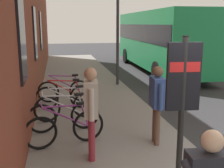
{
  "coord_description": "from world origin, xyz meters",
  "views": [
    {
      "loc": [
        -3.52,
        2.85,
        2.7
      ],
      "look_at": [
        2.71,
        1.6,
        1.32
      ],
      "focal_mm": 44.71,
      "sensor_mm": 36.0,
      "label": 1
    }
  ],
  "objects_px": {
    "bicycle_end_of_row": "(65,96)",
    "pedestrian_near_bus": "(91,104)",
    "city_bus": "(159,37)",
    "bicycle_far_end": "(64,116)",
    "bicycle_nearest_sign": "(67,106)",
    "street_lamp": "(118,17)",
    "pedestrian_crossing_street": "(157,97)",
    "bicycle_mid_rack": "(64,90)",
    "transit_info_sign": "(183,86)",
    "bicycle_beside_lamp": "(65,128)"
  },
  "relations": [
    {
      "from": "street_lamp",
      "to": "pedestrian_near_bus",
      "type": "bearing_deg",
      "value": 163.45
    },
    {
      "from": "street_lamp",
      "to": "bicycle_beside_lamp",
      "type": "bearing_deg",
      "value": 157.48
    },
    {
      "from": "bicycle_nearest_sign",
      "to": "street_lamp",
      "type": "bearing_deg",
      "value": -29.15
    },
    {
      "from": "bicycle_mid_rack",
      "to": "pedestrian_crossing_street",
      "type": "bearing_deg",
      "value": -153.8
    },
    {
      "from": "bicycle_end_of_row",
      "to": "transit_info_sign",
      "type": "xyz_separation_m",
      "value": [
        -4.37,
        -1.78,
        1.21
      ]
    },
    {
      "from": "bicycle_far_end",
      "to": "city_bus",
      "type": "bearing_deg",
      "value": -32.8
    },
    {
      "from": "bicycle_nearest_sign",
      "to": "pedestrian_crossing_street",
      "type": "distance_m",
      "value": 2.77
    },
    {
      "from": "transit_info_sign",
      "to": "bicycle_beside_lamp",
      "type": "bearing_deg",
      "value": 47.86
    },
    {
      "from": "city_bus",
      "to": "bicycle_nearest_sign",
      "type": "bearing_deg",
      "value": 145.07
    },
    {
      "from": "bicycle_mid_rack",
      "to": "street_lamp",
      "type": "bearing_deg",
      "value": -44.96
    },
    {
      "from": "city_bus",
      "to": "bicycle_beside_lamp",
      "type": "bearing_deg",
      "value": 149.54
    },
    {
      "from": "bicycle_far_end",
      "to": "bicycle_mid_rack",
      "type": "relative_size",
      "value": 1.0
    },
    {
      "from": "bicycle_far_end",
      "to": "transit_info_sign",
      "type": "bearing_deg",
      "value": -143.65
    },
    {
      "from": "bicycle_far_end",
      "to": "street_lamp",
      "type": "height_order",
      "value": "street_lamp"
    },
    {
      "from": "bicycle_far_end",
      "to": "bicycle_nearest_sign",
      "type": "relative_size",
      "value": 1.01
    },
    {
      "from": "bicycle_end_of_row",
      "to": "pedestrian_crossing_street",
      "type": "xyz_separation_m",
      "value": [
        -2.97,
        -1.88,
        0.66
      ]
    },
    {
      "from": "bicycle_far_end",
      "to": "city_bus",
      "type": "xyz_separation_m",
      "value": [
        8.89,
        -5.73,
        1.41
      ]
    },
    {
      "from": "bicycle_nearest_sign",
      "to": "pedestrian_crossing_street",
      "type": "bearing_deg",
      "value": -136.51
    },
    {
      "from": "transit_info_sign",
      "to": "pedestrian_crossing_street",
      "type": "height_order",
      "value": "transit_info_sign"
    },
    {
      "from": "bicycle_end_of_row",
      "to": "street_lamp",
      "type": "xyz_separation_m",
      "value": [
        3.15,
        -2.36,
        2.47
      ]
    },
    {
      "from": "transit_info_sign",
      "to": "city_bus",
      "type": "relative_size",
      "value": 0.23
    },
    {
      "from": "city_bus",
      "to": "pedestrian_near_bus",
      "type": "relative_size",
      "value": 5.88
    },
    {
      "from": "bicycle_end_of_row",
      "to": "pedestrian_near_bus",
      "type": "xyz_separation_m",
      "value": [
        -3.42,
        -0.41,
        0.71
      ]
    },
    {
      "from": "pedestrian_near_bus",
      "to": "street_lamp",
      "type": "height_order",
      "value": "street_lamp"
    },
    {
      "from": "bicycle_nearest_sign",
      "to": "bicycle_mid_rack",
      "type": "distance_m",
      "value": 1.83
    },
    {
      "from": "bicycle_beside_lamp",
      "to": "street_lamp",
      "type": "height_order",
      "value": "street_lamp"
    },
    {
      "from": "pedestrian_crossing_street",
      "to": "bicycle_end_of_row",
      "type": "bearing_deg",
      "value": 32.31
    },
    {
      "from": "bicycle_beside_lamp",
      "to": "pedestrian_near_bus",
      "type": "bearing_deg",
      "value": -146.61
    },
    {
      "from": "bicycle_end_of_row",
      "to": "pedestrian_crossing_street",
      "type": "distance_m",
      "value": 3.58
    },
    {
      "from": "pedestrian_crossing_street",
      "to": "street_lamp",
      "type": "relative_size",
      "value": 0.36
    },
    {
      "from": "bicycle_beside_lamp",
      "to": "bicycle_nearest_sign",
      "type": "xyz_separation_m",
      "value": [
        1.67,
        -0.1,
        0.0
      ]
    },
    {
      "from": "bicycle_far_end",
      "to": "transit_info_sign",
      "type": "height_order",
      "value": "transit_info_sign"
    },
    {
      "from": "pedestrian_near_bus",
      "to": "street_lamp",
      "type": "xyz_separation_m",
      "value": [
        6.57,
        -1.95,
        1.76
      ]
    },
    {
      "from": "city_bus",
      "to": "pedestrian_crossing_street",
      "type": "relative_size",
      "value": 6.16
    },
    {
      "from": "transit_info_sign",
      "to": "city_bus",
      "type": "height_order",
      "value": "city_bus"
    },
    {
      "from": "bicycle_nearest_sign",
      "to": "bicycle_end_of_row",
      "type": "height_order",
      "value": "same"
    },
    {
      "from": "bicycle_end_of_row",
      "to": "pedestrian_near_bus",
      "type": "relative_size",
      "value": 0.99
    },
    {
      "from": "bicycle_far_end",
      "to": "bicycle_nearest_sign",
      "type": "distance_m",
      "value": 0.83
    },
    {
      "from": "street_lamp",
      "to": "pedestrian_crossing_street",
      "type": "bearing_deg",
      "value": 175.52
    },
    {
      "from": "bicycle_far_end",
      "to": "pedestrian_crossing_street",
      "type": "height_order",
      "value": "pedestrian_crossing_street"
    },
    {
      "from": "bicycle_nearest_sign",
      "to": "street_lamp",
      "type": "distance_m",
      "value": 5.38
    },
    {
      "from": "pedestrian_near_bus",
      "to": "pedestrian_crossing_street",
      "type": "bearing_deg",
      "value": -73.25
    },
    {
      "from": "bicycle_nearest_sign",
      "to": "pedestrian_crossing_street",
      "type": "xyz_separation_m",
      "value": [
        -1.95,
        -1.85,
        0.66
      ]
    },
    {
      "from": "bicycle_far_end",
      "to": "street_lamp",
      "type": "relative_size",
      "value": 0.37
    },
    {
      "from": "city_bus",
      "to": "transit_info_sign",
      "type": "bearing_deg",
      "value": 161.23
    },
    {
      "from": "street_lamp",
      "to": "bicycle_nearest_sign",
      "type": "bearing_deg",
      "value": 150.85
    },
    {
      "from": "bicycle_far_end",
      "to": "pedestrian_near_bus",
      "type": "xyz_separation_m",
      "value": [
        -1.56,
        -0.48,
        0.71
      ]
    },
    {
      "from": "transit_info_sign",
      "to": "street_lamp",
      "type": "height_order",
      "value": "street_lamp"
    },
    {
      "from": "bicycle_nearest_sign",
      "to": "city_bus",
      "type": "relative_size",
      "value": 0.16
    },
    {
      "from": "pedestrian_near_bus",
      "to": "bicycle_nearest_sign",
      "type": "bearing_deg",
      "value": 8.98
    }
  ]
}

